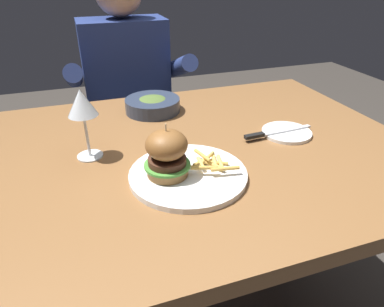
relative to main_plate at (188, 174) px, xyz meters
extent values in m
cube|color=brown|center=(0.08, 0.14, -0.03)|extent=(1.17, 0.90, 0.04)
cylinder|color=brown|center=(-0.44, 0.53, -0.40)|extent=(0.06, 0.06, 0.70)
cylinder|color=brown|center=(0.61, 0.53, -0.40)|extent=(0.06, 0.06, 0.70)
cylinder|color=white|center=(0.00, 0.00, 0.00)|extent=(0.28, 0.28, 0.01)
cylinder|color=#9E6B38|center=(-0.05, 0.01, 0.02)|extent=(0.09, 0.09, 0.02)
cylinder|color=#4C9338|center=(-0.05, 0.01, 0.03)|extent=(0.11, 0.11, 0.01)
cylinder|color=#4C2D1E|center=(-0.05, 0.01, 0.04)|extent=(0.09, 0.09, 0.02)
ellipsoid|color=brown|center=(-0.05, 0.01, 0.08)|extent=(0.09, 0.09, 0.07)
cylinder|color=#CCB78C|center=(-0.05, 0.01, 0.11)|extent=(0.00, 0.00, 0.05)
cylinder|color=gold|center=(0.07, 0.01, 0.01)|extent=(0.06, 0.04, 0.01)
cylinder|color=#EABC5B|center=(0.07, 0.02, 0.01)|extent=(0.02, 0.06, 0.01)
cylinder|color=#EABC5B|center=(0.08, 0.01, 0.01)|extent=(0.02, 0.06, 0.01)
cylinder|color=#EABC5B|center=(0.04, 0.02, 0.01)|extent=(0.05, 0.03, 0.01)
cylinder|color=#EABC5B|center=(0.03, 0.01, 0.02)|extent=(0.01, 0.05, 0.01)
cylinder|color=gold|center=(0.08, -0.04, 0.02)|extent=(0.07, 0.02, 0.01)
cylinder|color=gold|center=(0.03, -0.02, 0.03)|extent=(0.06, 0.03, 0.01)
cylinder|color=gold|center=(0.06, 0.00, 0.02)|extent=(0.04, 0.06, 0.01)
cylinder|color=gold|center=(0.05, 0.03, 0.03)|extent=(0.02, 0.06, 0.01)
cylinder|color=#EABC5B|center=(0.06, 0.02, 0.02)|extent=(0.06, 0.05, 0.01)
cylinder|color=silver|center=(-0.21, 0.18, -0.01)|extent=(0.07, 0.07, 0.00)
cylinder|color=silver|center=(-0.21, 0.18, 0.05)|extent=(0.01, 0.01, 0.11)
cone|color=silver|center=(-0.21, 0.18, 0.14)|extent=(0.07, 0.07, 0.07)
cylinder|color=white|center=(0.35, 0.13, 0.00)|extent=(0.14, 0.14, 0.01)
cube|color=silver|center=(0.35, 0.13, 0.01)|extent=(0.16, 0.02, 0.00)
cube|color=black|center=(0.24, 0.12, 0.01)|extent=(0.06, 0.02, 0.01)
cylinder|color=#2D384C|center=(0.02, 0.42, 0.02)|extent=(0.18, 0.18, 0.04)
ellipsoid|color=#4C662D|center=(0.02, 0.42, 0.03)|extent=(0.10, 0.10, 0.02)
cube|color=#282833|center=(0.00, 0.87, -0.52)|extent=(0.30, 0.22, 0.46)
cube|color=navy|center=(0.00, 0.87, -0.03)|extent=(0.36, 0.20, 0.52)
cylinder|color=navy|center=(-0.22, 0.79, 0.03)|extent=(0.07, 0.34, 0.18)
cylinder|color=navy|center=(0.22, 0.79, 0.03)|extent=(0.07, 0.34, 0.18)
camera|label=1|loc=(-0.21, -0.64, 0.44)|focal=32.00mm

